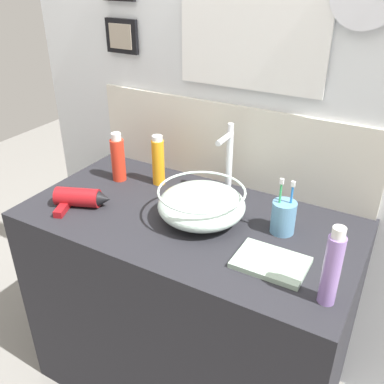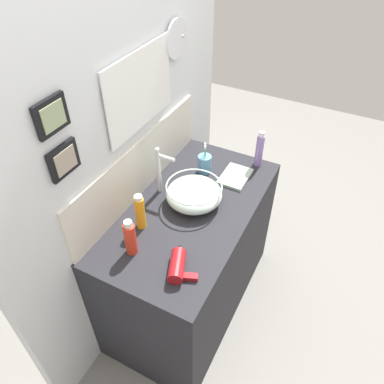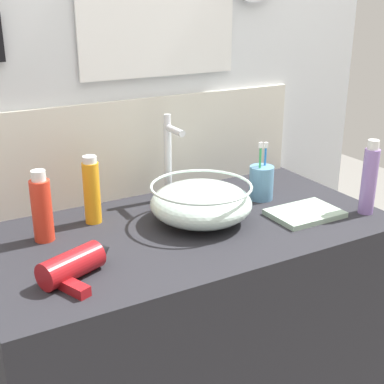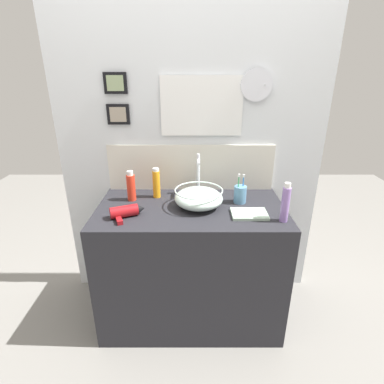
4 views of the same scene
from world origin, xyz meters
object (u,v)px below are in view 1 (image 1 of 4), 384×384
Objects in this scene: glass_bowl_sink at (201,204)px; faucet at (228,157)px; shampoo_bottle at (158,161)px; hand_towel at (271,263)px; hair_drier at (81,198)px; soap_dispenser at (332,268)px; spray_bottle at (118,158)px; toothbrush_cup at (283,217)px.

faucet reaches higher than glass_bowl_sink.
faucet is 1.40× the size of shampoo_bottle.
glass_bowl_sink reaches higher than hand_towel.
hair_drier is 0.89m from soap_dispenser.
hair_drier is at bearing -86.68° from spray_bottle.
hand_towel is (0.29, -0.31, -0.15)m from faucet.
shampoo_bottle is at bearing 154.59° from hand_towel.
spray_bottle reaches higher than toothbrush_cup.
faucet is (-0.00, 0.20, 0.10)m from glass_bowl_sink.
glass_bowl_sink is at bearing 158.23° from soap_dispenser.
toothbrush_cup is at bearing -3.12° from spray_bottle.
shampoo_bottle is 0.88× the size of soap_dispenser.
toothbrush_cup is (0.26, 0.06, -0.00)m from glass_bowl_sink.
soap_dispenser is at bearing -17.89° from spray_bottle.
soap_dispenser is (0.47, -0.19, 0.05)m from glass_bowl_sink.
faucet reaches higher than spray_bottle.
shampoo_bottle is 0.63m from hand_towel.
spray_bottle is at bearing -167.46° from faucet.
faucet reaches higher than toothbrush_cup.
soap_dispenser is 0.21m from hand_towel.
faucet reaches higher than hand_towel.
hand_towel is at bearing 158.09° from soap_dispenser.
faucet reaches higher than shampoo_bottle.
toothbrush_cup is 0.33m from soap_dispenser.
toothbrush_cup is at bearing -26.92° from faucet.
hair_drier is 1.06× the size of spray_bottle.
soap_dispenser reaches higher than shampoo_bottle.
hand_towel is (0.72, -0.22, -0.08)m from spray_bottle.
faucet is 1.22× the size of soap_dispenser.
hair_drier is 0.71m from hand_towel.
shampoo_bottle is at bearing 170.74° from toothbrush_cup.
shampoo_bottle is at bearing 150.85° from glass_bowl_sink.
faucet is 1.44× the size of toothbrush_cup.
soap_dispenser is (0.47, -0.38, -0.05)m from faucet.
spray_bottle reaches higher than glass_bowl_sink.
hand_towel is at bearing -21.68° from glass_bowl_sink.
soap_dispenser reaches higher than hair_drier.
faucet is 0.44m from spray_bottle.
spray_bottle is 0.95× the size of hand_towel.
spray_bottle is (-0.43, -0.10, -0.07)m from faucet.
spray_bottle is at bearing 176.88° from toothbrush_cup.
soap_dispenser is at bearing -21.77° from glass_bowl_sink.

